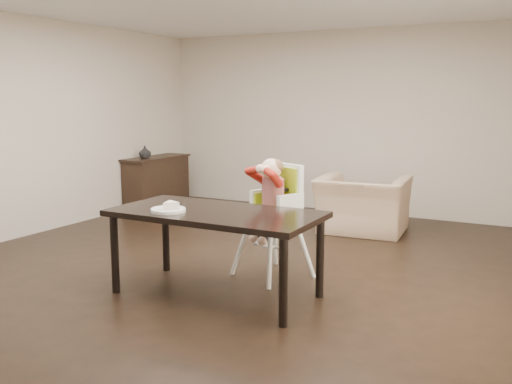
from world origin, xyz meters
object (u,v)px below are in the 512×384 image
armchair (363,195)px  high_chair (275,194)px  dining_table (216,220)px  sideboard (157,181)px

armchair → high_chair: bearing=80.5°
dining_table → armchair: 2.92m
dining_table → sideboard: (-3.03, 3.08, -0.27)m
sideboard → dining_table: bearing=-45.5°
armchair → sideboard: 3.44m
armchair → sideboard: size_ratio=0.87×
dining_table → high_chair: (0.21, 0.73, 0.14)m
armchair → sideboard: armchair is taller
armchair → dining_table: bearing=77.8°
armchair → sideboard: bearing=-7.5°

